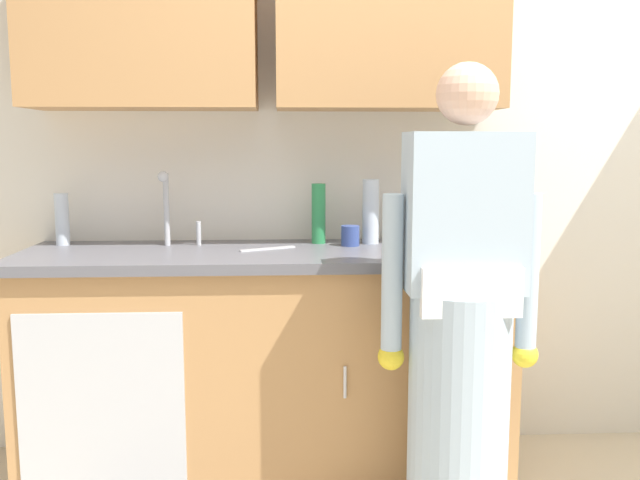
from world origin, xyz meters
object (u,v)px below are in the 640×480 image
Objects in this scene: person_at_sink at (460,345)px; bottle_soap at (319,214)px; cup_by_sink at (350,236)px; bottle_cleaner_spray at (62,219)px; sponge at (501,250)px; bottle_dish_liquid at (424,213)px; knife_on_counter at (267,249)px; bottle_water_short at (371,211)px; sink at (172,254)px.

bottle_soap is (-0.44, 0.70, 0.37)m from person_at_sink.
bottle_soap is 3.03× the size of cup_by_sink.
bottle_cleaner_spray is 1.21m from cup_by_sink.
bottle_dish_liquid is at bearing 129.31° from sponge.
bottle_soap is at bearing 177.39° from bottle_dish_liquid.
bottle_water_short is at bearing -8.56° from knife_on_counter.
person_at_sink is 0.91m from bottle_soap.
bottle_cleaner_spray is at bearing 178.74° from bottle_water_short.
bottle_dish_liquid is at bearing -14.67° from knife_on_counter.
bottle_water_short is 0.57m from sponge.
knife_on_counter is (-0.34, -0.08, -0.04)m from cup_by_sink.
bottle_dish_liquid is 0.34m from cup_by_sink.
sink is at bearing 152.86° from person_at_sink.
sink is 0.38m from knife_on_counter.
sponge is (1.77, -0.32, -0.09)m from bottle_cleaner_spray.
bottle_soap reaches higher than bottle_cleaner_spray.
person_at_sink is at bearing -63.36° from cup_by_sink.
bottle_soap is 0.97× the size of bottle_dish_liquid.
bottle_dish_liquid is at bearing 0.07° from bottle_water_short.
bottle_cleaner_spray reaches higher than sponge.
bottle_water_short is 1.05× the size of bottle_dish_liquid.
bottle_soap reaches higher than knife_on_counter.
bottle_dish_liquid reaches higher than bottle_soap.
sponge is (0.69, -0.32, -0.11)m from bottle_soap.
cup_by_sink reaches higher than knife_on_counter.
person_at_sink is at bearing -72.20° from bottle_water_short.
person_at_sink is at bearing -25.16° from bottle_cleaner_spray.
bottle_cleaner_spray is at bearing 175.70° from cup_by_sink.
sink is 0.53m from bottle_cleaner_spray.
bottle_dish_liquid is 0.69m from knife_on_counter.
bottle_dish_liquid reaches higher than knife_on_counter.
knife_on_counter is (-0.66, -0.15, -0.13)m from bottle_dish_liquid.
bottle_cleaner_spray is 0.88m from knife_on_counter.
sponge is at bearing -6.41° from sink.
bottle_water_short is at bearing 147.88° from sponge.
person_at_sink is 6.19× the size of bottle_dish_liquid.
person_at_sink is at bearing -27.14° from sink.
bottle_soap is 0.30m from knife_on_counter.
bottle_soap is 0.77m from sponge.
sponge is at bearing -32.12° from bottle_water_short.
sink is 0.73m from cup_by_sink.
person_at_sink is 0.81m from bottle_water_short.
bottle_cleaner_spray is 0.90× the size of knife_on_counter.
sink reaches higher than cup_by_sink.
bottle_dish_liquid is (1.04, 0.15, 0.15)m from sink.
bottle_soap is 1.06× the size of knife_on_counter.
bottle_water_short is 0.48m from knife_on_counter.
sponge is at bearing -10.43° from bottle_cleaner_spray.
bottle_soap is 0.22m from bottle_water_short.
cup_by_sink is 0.35× the size of knife_on_counter.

